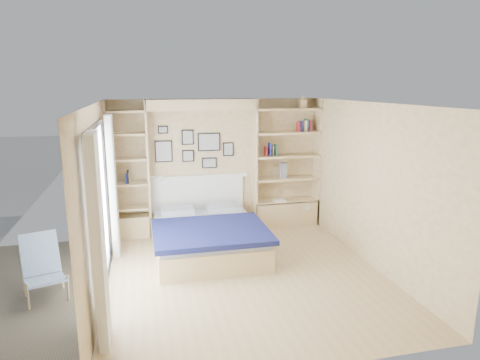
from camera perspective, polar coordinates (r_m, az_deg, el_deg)
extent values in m
plane|color=tan|center=(6.49, 0.60, -12.51)|extent=(4.50, 4.50, 0.00)
plane|color=#D2BB84|center=(8.22, -3.10, 2.03)|extent=(4.00, 0.00, 4.00)
plane|color=#D2BB84|center=(4.02, 8.37, -9.46)|extent=(4.00, 0.00, 4.00)
plane|color=#D2BB84|center=(5.93, -18.51, -2.74)|extent=(0.00, 4.50, 4.50)
plane|color=#D2BB84|center=(6.81, 17.20, -0.73)|extent=(0.00, 4.50, 4.50)
plane|color=white|center=(5.88, 0.66, 10.13)|extent=(4.50, 4.50, 0.00)
cube|color=tan|center=(7.93, -12.17, 1.37)|extent=(0.04, 0.35, 2.50)
cube|color=tan|center=(8.20, 1.94, 2.02)|extent=(0.04, 0.35, 2.50)
cube|color=tan|center=(7.87, -5.15, 9.97)|extent=(2.00, 0.35, 0.20)
cube|color=tan|center=(8.62, 10.20, 2.34)|extent=(0.04, 0.35, 2.50)
cube|color=tan|center=(7.95, -17.07, 1.13)|extent=(0.04, 0.35, 2.50)
cube|color=tan|center=(8.63, 6.08, -4.36)|extent=(1.30, 0.35, 0.50)
cube|color=tan|center=(8.19, -14.29, -5.97)|extent=(0.70, 0.35, 0.40)
cube|color=black|center=(5.76, -18.89, 6.72)|extent=(0.04, 2.08, 0.06)
cube|color=black|center=(6.35, -17.45, -13.41)|extent=(0.04, 2.08, 0.06)
cube|color=black|center=(5.00, -19.06, -7.40)|extent=(0.04, 0.06, 2.20)
cube|color=black|center=(6.95, -17.45, -1.75)|extent=(0.04, 0.06, 2.20)
cube|color=silver|center=(5.97, -18.23, -3.94)|extent=(0.01, 2.00, 2.20)
cube|color=white|center=(4.71, -18.34, -7.93)|extent=(0.10, 0.45, 2.30)
cube|color=white|center=(7.21, -16.61, -0.80)|extent=(0.10, 0.45, 2.30)
cube|color=tan|center=(8.56, 6.12, -2.76)|extent=(1.30, 0.35, 0.04)
cube|color=tan|center=(8.45, 6.19, 0.19)|extent=(1.30, 0.35, 0.04)
cube|color=tan|center=(8.36, 6.26, 3.20)|extent=(1.30, 0.35, 0.04)
cube|color=tan|center=(8.30, 6.33, 6.27)|extent=(1.30, 0.35, 0.04)
cube|color=tan|center=(8.27, 6.41, 9.37)|extent=(1.30, 0.35, 0.04)
cube|color=tan|center=(8.09, -14.42, -3.62)|extent=(0.70, 0.35, 0.04)
cube|color=tan|center=(7.98, -14.59, -0.51)|extent=(0.70, 0.35, 0.04)
cube|color=tan|center=(7.90, -14.77, 2.67)|extent=(0.70, 0.35, 0.04)
cube|color=tan|center=(7.83, -14.96, 5.91)|extent=(0.70, 0.35, 0.04)
cube|color=tan|center=(7.80, -15.12, 8.83)|extent=(0.70, 0.35, 0.04)
cube|color=tan|center=(7.24, -4.35, -8.21)|extent=(1.69, 2.12, 0.37)
cube|color=#9EA2AC|center=(7.16, -4.39, -6.45)|extent=(1.65, 2.08, 0.10)
cube|color=#131847|center=(6.80, -3.93, -6.86)|extent=(1.79, 1.48, 0.08)
cube|color=#9EA2AC|center=(7.80, -8.34, -4.10)|extent=(0.58, 0.42, 0.12)
cube|color=#9EA2AC|center=(7.91, -2.21, -3.74)|extent=(0.58, 0.42, 0.12)
cube|color=white|center=(8.25, -5.73, -1.75)|extent=(1.79, 0.04, 0.70)
cube|color=black|center=(8.03, -10.15, 3.78)|extent=(0.32, 0.02, 0.40)
cube|color=gray|center=(8.02, -10.14, 3.77)|extent=(0.28, 0.01, 0.36)
cube|color=black|center=(8.04, -7.00, 5.68)|extent=(0.22, 0.02, 0.28)
cube|color=gray|center=(8.03, -6.99, 5.67)|extent=(0.18, 0.01, 0.24)
cube|color=black|center=(8.08, -6.93, 3.22)|extent=(0.22, 0.02, 0.22)
cube|color=gray|center=(8.07, -6.92, 3.21)|extent=(0.18, 0.01, 0.18)
cube|color=black|center=(8.10, -4.15, 5.08)|extent=(0.42, 0.02, 0.34)
cube|color=gray|center=(8.09, -4.14, 5.07)|extent=(0.38, 0.01, 0.30)
cube|color=black|center=(8.16, -4.11, 2.30)|extent=(0.28, 0.02, 0.20)
cube|color=gray|center=(8.15, -4.10, 2.28)|extent=(0.24, 0.01, 0.16)
cube|color=black|center=(8.19, -1.57, 4.13)|extent=(0.20, 0.02, 0.26)
cube|color=gray|center=(8.18, -1.56, 4.12)|extent=(0.16, 0.01, 0.22)
cube|color=black|center=(7.98, -10.26, 6.62)|extent=(0.18, 0.02, 0.14)
cube|color=gray|center=(7.97, -10.25, 6.61)|extent=(0.14, 0.01, 0.10)
cylinder|color=silver|center=(7.88, -11.09, 0.39)|extent=(0.20, 0.02, 0.02)
cone|color=white|center=(7.89, -10.36, 0.29)|extent=(0.13, 0.12, 0.15)
cylinder|color=silver|center=(8.12, 1.12, 0.98)|extent=(0.20, 0.02, 0.02)
cone|color=white|center=(8.10, 0.43, 0.81)|extent=(0.13, 0.12, 0.15)
cube|color=#A51E1E|center=(8.21, 3.48, 3.85)|extent=(0.02, 0.15, 0.18)
cube|color=navy|center=(8.23, 3.97, 4.09)|extent=(0.03, 0.15, 0.24)
cube|color=black|center=(8.24, 4.18, 4.01)|extent=(0.03, 0.15, 0.22)
cube|color=#BFB28C|center=(8.25, 4.26, 3.91)|extent=(0.04, 0.15, 0.19)
cube|color=#26593F|center=(8.27, 4.80, 4.03)|extent=(0.03, 0.15, 0.22)
cube|color=#A51E1E|center=(8.36, 7.76, 7.04)|extent=(0.02, 0.15, 0.18)
cube|color=navy|center=(8.38, 8.06, 7.10)|extent=(0.03, 0.15, 0.20)
cube|color=#BFB28C|center=(8.41, 8.61, 7.13)|extent=(0.04, 0.15, 0.21)
cube|color=#26593F|center=(8.42, 8.84, 7.26)|extent=(0.03, 0.15, 0.25)
cube|color=#9F2047|center=(8.44, 9.22, 7.13)|extent=(0.03, 0.15, 0.21)
cube|color=navy|center=(7.96, -14.92, 0.19)|extent=(0.02, 0.15, 0.17)
cube|color=black|center=(7.95, -14.71, 0.40)|extent=(0.03, 0.15, 0.22)
cube|color=#BFB28C|center=(7.95, -14.62, 0.31)|extent=(0.03, 0.15, 0.20)
cube|color=tan|center=(8.36, 8.38, 10.00)|extent=(0.13, 0.13, 0.15)
cone|color=tan|center=(8.36, 8.41, 10.79)|extent=(0.20, 0.20, 0.08)
cube|color=slate|center=(8.39, 5.77, 1.29)|extent=(0.12, 0.12, 0.30)
cube|color=white|center=(8.45, 5.28, -2.69)|extent=(0.22, 0.16, 0.03)
cylinder|color=tan|center=(6.00, -26.42, -13.87)|extent=(0.07, 0.14, 0.41)
cylinder|color=tan|center=(6.04, -21.95, -13.27)|extent=(0.07, 0.14, 0.41)
cylinder|color=tan|center=(6.49, -26.99, -10.91)|extent=(0.13, 0.33, 0.68)
cylinder|color=tan|center=(6.52, -22.88, -10.38)|extent=(0.13, 0.33, 0.68)
cube|color=#275EB3|center=(6.17, -24.50, -12.07)|extent=(0.63, 0.69, 0.15)
cube|color=#275EB3|center=(6.46, -25.13, -8.83)|extent=(0.52, 0.36, 0.55)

